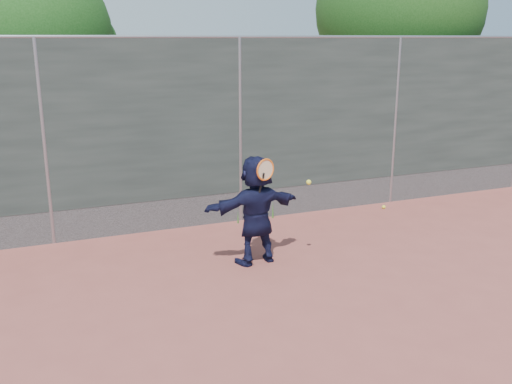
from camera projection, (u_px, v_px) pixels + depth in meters
name	position (u px, v px, depth m)	size (l,w,h in m)	color
ground	(347.00, 308.00, 6.52)	(80.00, 80.00, 0.00)	#9E4C42
player	(256.00, 210.00, 7.67)	(1.39, 0.44, 1.49)	#131534
ball_ground	(384.00, 207.00, 10.28)	(0.07, 0.07, 0.07)	#F7F036
fence	(240.00, 127.00, 9.24)	(20.00, 0.06, 3.03)	#38423D
swing_action	(270.00, 172.00, 7.38)	(0.77, 0.20, 0.51)	orange
tree_right	(404.00, 14.00, 12.44)	(3.78, 3.60, 5.39)	#382314
tree_left	(39.00, 40.00, 10.59)	(3.15, 3.00, 4.53)	#382314
weed_clump	(259.00, 212.00, 9.62)	(0.68, 0.07, 0.30)	#387226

